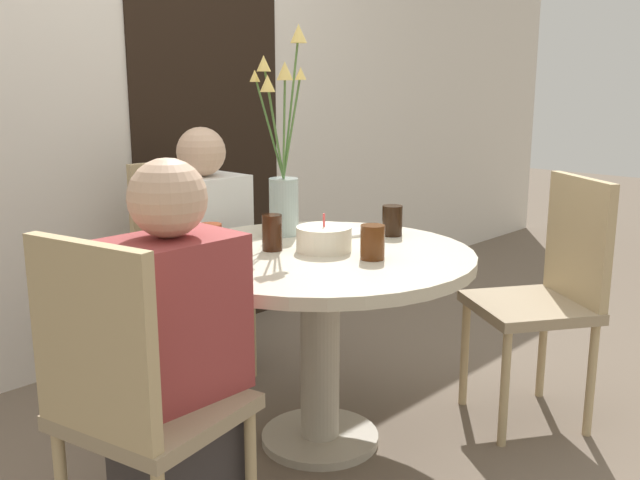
{
  "coord_description": "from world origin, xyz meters",
  "views": [
    {
      "loc": [
        -1.72,
        -1.6,
        1.28
      ],
      "look_at": [
        0.0,
        0.0,
        0.75
      ],
      "focal_mm": 40.0,
      "sensor_mm": 36.0,
      "label": 1
    }
  ],
  "objects_px": {
    "drink_glass_3": "(373,242)",
    "side_plate": "(343,232)",
    "flower_vase": "(283,169)",
    "drink_glass_2": "(210,245)",
    "chair_right_flank": "(550,285)",
    "drink_glass_0": "(272,233)",
    "person_boy": "(205,266)",
    "chair_near_front": "(130,394)",
    "chair_left_flank": "(185,255)",
    "person_woman": "(176,378)",
    "birthday_cake": "(324,239)",
    "drink_glass_1": "(392,221)"
  },
  "relations": [
    {
      "from": "drink_glass_1",
      "to": "drink_glass_2",
      "type": "distance_m",
      "value": 0.76
    },
    {
      "from": "flower_vase",
      "to": "drink_glass_0",
      "type": "height_order",
      "value": "flower_vase"
    },
    {
      "from": "side_plate",
      "to": "drink_glass_0",
      "type": "height_order",
      "value": "drink_glass_0"
    },
    {
      "from": "chair_right_flank",
      "to": "drink_glass_2",
      "type": "relative_size",
      "value": 6.85
    },
    {
      "from": "chair_near_front",
      "to": "person_boy",
      "type": "relative_size",
      "value": 0.85
    },
    {
      "from": "chair_left_flank",
      "to": "person_woman",
      "type": "distance_m",
      "value": 1.28
    },
    {
      "from": "drink_glass_0",
      "to": "drink_glass_3",
      "type": "distance_m",
      "value": 0.36
    },
    {
      "from": "birthday_cake",
      "to": "flower_vase",
      "type": "xyz_separation_m",
      "value": [
        0.07,
        0.27,
        0.21
      ]
    },
    {
      "from": "drink_glass_3",
      "to": "side_plate",
      "type": "bearing_deg",
      "value": 54.78
    },
    {
      "from": "chair_left_flank",
      "to": "side_plate",
      "type": "distance_m",
      "value": 0.79
    },
    {
      "from": "side_plate",
      "to": "person_boy",
      "type": "distance_m",
      "value": 0.65
    },
    {
      "from": "chair_near_front",
      "to": "drink_glass_2",
      "type": "relative_size",
      "value": 6.85
    },
    {
      "from": "drink_glass_1",
      "to": "person_boy",
      "type": "xyz_separation_m",
      "value": [
        -0.31,
        0.74,
        -0.25
      ]
    },
    {
      "from": "flower_vase",
      "to": "person_woman",
      "type": "distance_m",
      "value": 1.0
    },
    {
      "from": "side_plate",
      "to": "birthday_cake",
      "type": "bearing_deg",
      "value": -151.75
    },
    {
      "from": "drink_glass_1",
      "to": "flower_vase",
      "type": "bearing_deg",
      "value": 132.81
    },
    {
      "from": "birthday_cake",
      "to": "person_woman",
      "type": "distance_m",
      "value": 0.77
    },
    {
      "from": "chair_right_flank",
      "to": "drink_glass_3",
      "type": "height_order",
      "value": "chair_right_flank"
    },
    {
      "from": "side_plate",
      "to": "drink_glass_1",
      "type": "bearing_deg",
      "value": -58.57
    },
    {
      "from": "person_boy",
      "to": "chair_near_front",
      "type": "bearing_deg",
      "value": -136.22
    },
    {
      "from": "chair_near_front",
      "to": "chair_right_flank",
      "type": "relative_size",
      "value": 1.0
    },
    {
      "from": "birthday_cake",
      "to": "person_boy",
      "type": "distance_m",
      "value": 0.76
    },
    {
      "from": "drink_glass_3",
      "to": "drink_glass_2",
      "type": "bearing_deg",
      "value": 143.52
    },
    {
      "from": "chair_near_front",
      "to": "drink_glass_3",
      "type": "xyz_separation_m",
      "value": [
        0.9,
        -0.03,
        0.23
      ]
    },
    {
      "from": "side_plate",
      "to": "chair_near_front",
      "type": "bearing_deg",
      "value": -165.02
    },
    {
      "from": "drink_glass_2",
      "to": "person_boy",
      "type": "distance_m",
      "value": 0.79
    },
    {
      "from": "side_plate",
      "to": "drink_glass_0",
      "type": "relative_size",
      "value": 1.46
    },
    {
      "from": "birthday_cake",
      "to": "drink_glass_1",
      "type": "distance_m",
      "value": 0.35
    },
    {
      "from": "chair_right_flank",
      "to": "flower_vase",
      "type": "relative_size",
      "value": 1.22
    },
    {
      "from": "drink_glass_0",
      "to": "drink_glass_2",
      "type": "relative_size",
      "value": 0.91
    },
    {
      "from": "birthday_cake",
      "to": "side_plate",
      "type": "relative_size",
      "value": 1.05
    },
    {
      "from": "flower_vase",
      "to": "person_boy",
      "type": "distance_m",
      "value": 0.63
    },
    {
      "from": "flower_vase",
      "to": "side_plate",
      "type": "xyz_separation_m",
      "value": [
        0.18,
        -0.14,
        -0.24
      ]
    },
    {
      "from": "birthday_cake",
      "to": "side_plate",
      "type": "bearing_deg",
      "value": 28.25
    },
    {
      "from": "chair_right_flank",
      "to": "side_plate",
      "type": "height_order",
      "value": "chair_right_flank"
    },
    {
      "from": "drink_glass_2",
      "to": "person_woman",
      "type": "height_order",
      "value": "person_woman"
    },
    {
      "from": "chair_near_front",
      "to": "chair_right_flank",
      "type": "bearing_deg",
      "value": -112.76
    },
    {
      "from": "flower_vase",
      "to": "drink_glass_2",
      "type": "relative_size",
      "value": 5.61
    },
    {
      "from": "flower_vase",
      "to": "person_woman",
      "type": "bearing_deg",
      "value": -152.71
    },
    {
      "from": "person_woman",
      "to": "flower_vase",
      "type": "bearing_deg",
      "value": 27.29
    },
    {
      "from": "person_woman",
      "to": "birthday_cake",
      "type": "bearing_deg",
      "value": 10.7
    },
    {
      "from": "drink_glass_2",
      "to": "drink_glass_3",
      "type": "distance_m",
      "value": 0.52
    },
    {
      "from": "chair_right_flank",
      "to": "person_boy",
      "type": "xyz_separation_m",
      "value": [
        -0.66,
        1.21,
        -0.02
      ]
    },
    {
      "from": "chair_right_flank",
      "to": "drink_glass_3",
      "type": "distance_m",
      "value": 0.78
    },
    {
      "from": "chair_right_flank",
      "to": "person_boy",
      "type": "height_order",
      "value": "person_boy"
    },
    {
      "from": "drink_glass_0",
      "to": "drink_glass_3",
      "type": "bearing_deg",
      "value": -67.37
    },
    {
      "from": "chair_near_front",
      "to": "person_boy",
      "type": "distance_m",
      "value": 1.28
    },
    {
      "from": "drink_glass_3",
      "to": "person_boy",
      "type": "xyz_separation_m",
      "value": [
        0.02,
        0.91,
        -0.25
      ]
    },
    {
      "from": "drink_glass_1",
      "to": "chair_right_flank",
      "type": "bearing_deg",
      "value": -52.99
    },
    {
      "from": "side_plate",
      "to": "chair_right_flank",
      "type": "bearing_deg",
      "value": -54.33
    }
  ]
}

